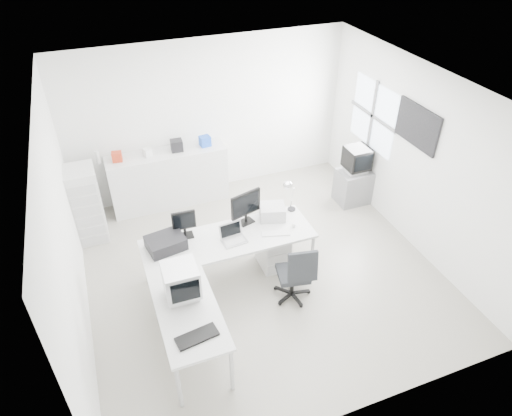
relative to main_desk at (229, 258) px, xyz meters
name	(u,v)px	position (x,y,z in m)	size (l,w,h in m)	color
floor	(261,269)	(0.49, 0.00, -0.38)	(5.00, 5.00, 0.01)	beige
ceiling	(262,91)	(0.49, 0.00, 2.42)	(5.00, 5.00, 0.01)	white
back_wall	(209,118)	(0.49, 2.50, 1.02)	(5.00, 0.02, 2.80)	silver
left_wall	(64,234)	(-2.01, 0.00, 1.02)	(0.02, 5.00, 2.80)	silver
right_wall	(416,159)	(2.99, 0.00, 1.02)	(0.02, 5.00, 2.80)	silver
window	(373,116)	(2.97, 1.20, 1.23)	(0.02, 1.20, 1.10)	white
wall_picture	(417,126)	(2.96, 0.10, 1.52)	(0.04, 0.90, 0.60)	black
main_desk	(229,258)	(0.00, 0.00, 0.00)	(2.40, 0.80, 0.75)	silver
side_desk	(191,332)	(-0.85, -1.10, 0.00)	(0.70, 1.40, 0.75)	silver
drawer_pedestal	(273,248)	(0.70, 0.05, -0.08)	(0.40, 0.50, 0.60)	silver
inkjet_printer	(166,243)	(-0.85, 0.10, 0.46)	(0.49, 0.38, 0.17)	black
lcd_monitor_small	(184,225)	(-0.55, 0.25, 0.58)	(0.33, 0.19, 0.41)	black
lcd_monitor_large	(246,208)	(0.35, 0.25, 0.63)	(0.49, 0.20, 0.51)	black
laptop	(234,235)	(0.05, -0.10, 0.50)	(0.36, 0.37, 0.24)	#B7B7BA
white_keyboard	(276,233)	(0.65, -0.15, 0.38)	(0.40, 0.12, 0.02)	silver
white_mouse	(294,225)	(0.95, -0.10, 0.41)	(0.06, 0.06, 0.06)	silver
laser_printer	(272,212)	(0.75, 0.22, 0.48)	(0.36, 0.31, 0.21)	#AFAFAF
desk_lamp	(292,195)	(1.10, 0.30, 0.64)	(0.18, 0.18, 0.53)	silver
crt_monitor	(181,283)	(-0.85, -0.85, 0.60)	(0.39, 0.39, 0.45)	#B7B7BA
black_keyboard	(197,337)	(-0.85, -1.50, 0.39)	(0.46, 0.19, 0.03)	black
office_chair	(293,271)	(0.70, -0.66, 0.09)	(0.54, 0.54, 0.93)	#27292C
tv_cabinet	(353,186)	(2.71, 1.10, -0.06)	(0.57, 0.47, 0.63)	slate
crt_tv	(357,160)	(2.71, 1.10, 0.48)	(0.50, 0.48, 0.45)	black
sideboard	(169,178)	(-0.38, 2.24, 0.14)	(2.05, 0.51, 1.02)	silver
clutter_box_a	(117,157)	(-1.18, 2.24, 0.73)	(0.16, 0.14, 0.16)	#B43219
clutter_box_b	(148,152)	(-0.68, 2.24, 0.71)	(0.13, 0.11, 0.13)	silver
clutter_box_c	(177,145)	(-0.18, 2.24, 0.75)	(0.20, 0.18, 0.20)	black
clutter_box_d	(205,141)	(0.32, 2.24, 0.74)	(0.18, 0.16, 0.18)	blue
clutter_bottle	(98,157)	(-1.48, 2.28, 0.76)	(0.07, 0.07, 0.22)	silver
filing_cabinet	(87,204)	(-1.79, 1.72, 0.26)	(0.45, 0.53, 1.28)	silver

